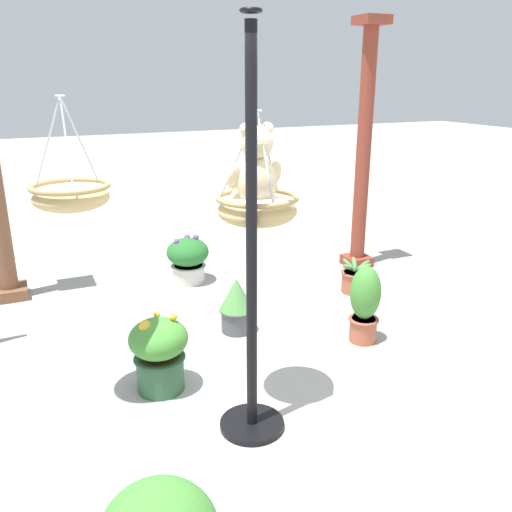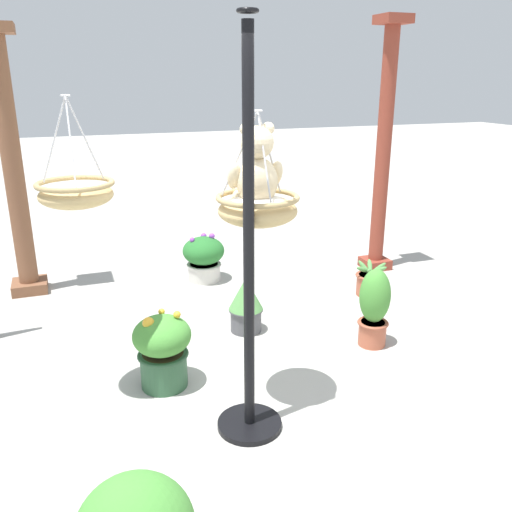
{
  "view_description": "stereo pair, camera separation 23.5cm",
  "coord_description": "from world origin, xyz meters",
  "px_view_note": "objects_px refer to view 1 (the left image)",
  "views": [
    {
      "loc": [
        -1.35,
        -3.02,
        2.28
      ],
      "look_at": [
        0.02,
        0.02,
        1.15
      ],
      "focal_mm": 37.5,
      "sensor_mm": 36.0,
      "label": 1
    },
    {
      "loc": [
        -1.13,
        -3.11,
        2.28
      ],
      "look_at": [
        0.02,
        0.02,
        1.15
      ],
      "focal_mm": 37.5,
      "sensor_mm": 36.0,
      "label": 2
    }
  ],
  "objects_px": {
    "hanging_basket_with_teddy": "(257,208)",
    "teddy_bear": "(256,171)",
    "potted_plant_conical_shrub": "(237,304)",
    "potted_plant_trailing_ivy": "(365,304)",
    "potted_plant_broad_leaf": "(159,352)",
    "greenhouse_pillar_right": "(363,153)",
    "display_pole_central": "(252,316)",
    "potted_plant_tall_leafy": "(355,279)",
    "potted_plant_small_succulent": "(188,258)",
    "hanging_basket_left_high": "(71,195)"
  },
  "relations": [
    {
      "from": "hanging_basket_with_teddy",
      "to": "potted_plant_broad_leaf",
      "type": "distance_m",
      "value": 1.38
    },
    {
      "from": "hanging_basket_left_high",
      "to": "potted_plant_trailing_ivy",
      "type": "height_order",
      "value": "hanging_basket_left_high"
    },
    {
      "from": "greenhouse_pillar_right",
      "to": "potted_plant_trailing_ivy",
      "type": "relative_size",
      "value": 4.08
    },
    {
      "from": "potted_plant_conical_shrub",
      "to": "potted_plant_trailing_ivy",
      "type": "xyz_separation_m",
      "value": [
        0.96,
        -0.65,
        0.09
      ]
    },
    {
      "from": "hanging_basket_left_high",
      "to": "display_pole_central",
      "type": "bearing_deg",
      "value": -37.23
    },
    {
      "from": "potted_plant_broad_leaf",
      "to": "display_pole_central",
      "type": "bearing_deg",
      "value": -58.09
    },
    {
      "from": "teddy_bear",
      "to": "potted_plant_broad_leaf",
      "type": "height_order",
      "value": "teddy_bear"
    },
    {
      "from": "hanging_basket_left_high",
      "to": "teddy_bear",
      "type": "bearing_deg",
      "value": -22.1
    },
    {
      "from": "teddy_bear",
      "to": "hanging_basket_with_teddy",
      "type": "bearing_deg",
      "value": -90.0
    },
    {
      "from": "hanging_basket_left_high",
      "to": "potted_plant_small_succulent",
      "type": "distance_m",
      "value": 2.81
    },
    {
      "from": "hanging_basket_left_high",
      "to": "potted_plant_broad_leaf",
      "type": "xyz_separation_m",
      "value": [
        0.5,
        -0.0,
        -1.24
      ]
    },
    {
      "from": "display_pole_central",
      "to": "potted_plant_conical_shrub",
      "type": "xyz_separation_m",
      "value": [
        0.46,
        1.39,
        -0.56
      ]
    },
    {
      "from": "potted_plant_small_succulent",
      "to": "potted_plant_broad_leaf",
      "type": "bearing_deg",
      "value": -112.64
    },
    {
      "from": "display_pole_central",
      "to": "potted_plant_tall_leafy",
      "type": "distance_m",
      "value": 2.75
    },
    {
      "from": "greenhouse_pillar_right",
      "to": "potted_plant_broad_leaf",
      "type": "bearing_deg",
      "value": -149.35
    },
    {
      "from": "potted_plant_tall_leafy",
      "to": "hanging_basket_with_teddy",
      "type": "bearing_deg",
      "value": -141.16
    },
    {
      "from": "display_pole_central",
      "to": "hanging_basket_with_teddy",
      "type": "bearing_deg",
      "value": 59.04
    },
    {
      "from": "hanging_basket_with_teddy",
      "to": "hanging_basket_left_high",
      "type": "bearing_deg",
      "value": 156.8
    },
    {
      "from": "hanging_basket_left_high",
      "to": "potted_plant_small_succulent",
      "type": "height_order",
      "value": "hanging_basket_left_high"
    },
    {
      "from": "potted_plant_trailing_ivy",
      "to": "potted_plant_tall_leafy",
      "type": "bearing_deg",
      "value": 59.56
    },
    {
      "from": "teddy_bear",
      "to": "potted_plant_trailing_ivy",
      "type": "xyz_separation_m",
      "value": [
        1.27,
        0.47,
        -1.34
      ]
    },
    {
      "from": "potted_plant_tall_leafy",
      "to": "greenhouse_pillar_right",
      "type": "bearing_deg",
      "value": 54.23
    },
    {
      "from": "potted_plant_trailing_ivy",
      "to": "potted_plant_broad_leaf",
      "type": "xyz_separation_m",
      "value": [
        -1.87,
        -0.03,
        -0.04
      ]
    },
    {
      "from": "teddy_bear",
      "to": "potted_plant_trailing_ivy",
      "type": "height_order",
      "value": "teddy_bear"
    },
    {
      "from": "display_pole_central",
      "to": "potted_plant_trailing_ivy",
      "type": "distance_m",
      "value": 1.67
    },
    {
      "from": "greenhouse_pillar_right",
      "to": "potted_plant_tall_leafy",
      "type": "distance_m",
      "value": 1.55
    },
    {
      "from": "teddy_bear",
      "to": "potted_plant_small_succulent",
      "type": "xyz_separation_m",
      "value": [
        0.28,
        2.54,
        -1.42
      ]
    },
    {
      "from": "potted_plant_conical_shrub",
      "to": "potted_plant_trailing_ivy",
      "type": "height_order",
      "value": "potted_plant_trailing_ivy"
    },
    {
      "from": "hanging_basket_with_teddy",
      "to": "potted_plant_tall_leafy",
      "type": "relative_size",
      "value": 1.9
    },
    {
      "from": "hanging_basket_with_teddy",
      "to": "potted_plant_broad_leaf",
      "type": "bearing_deg",
      "value": 141.93
    },
    {
      "from": "potted_plant_small_succulent",
      "to": "potted_plant_broad_leaf",
      "type": "height_order",
      "value": "potted_plant_broad_leaf"
    },
    {
      "from": "hanging_basket_with_teddy",
      "to": "potted_plant_tall_leafy",
      "type": "distance_m",
      "value": 2.73
    },
    {
      "from": "hanging_basket_with_teddy",
      "to": "potted_plant_small_succulent",
      "type": "relative_size",
      "value": 1.31
    },
    {
      "from": "potted_plant_tall_leafy",
      "to": "potted_plant_trailing_ivy",
      "type": "bearing_deg",
      "value": -120.44
    },
    {
      "from": "greenhouse_pillar_right",
      "to": "potted_plant_broad_leaf",
      "type": "distance_m",
      "value": 3.65
    },
    {
      "from": "potted_plant_conical_shrub",
      "to": "potted_plant_small_succulent",
      "type": "bearing_deg",
      "value": 91.15
    },
    {
      "from": "potted_plant_trailing_ivy",
      "to": "potted_plant_broad_leaf",
      "type": "relative_size",
      "value": 1.17
    },
    {
      "from": "greenhouse_pillar_right",
      "to": "potted_plant_trailing_ivy",
      "type": "xyz_separation_m",
      "value": [
        -1.13,
        -1.75,
        -1.05
      ]
    },
    {
      "from": "greenhouse_pillar_right",
      "to": "potted_plant_conical_shrub",
      "type": "distance_m",
      "value": 2.62
    },
    {
      "from": "display_pole_central",
      "to": "potted_plant_conical_shrub",
      "type": "distance_m",
      "value": 1.57
    },
    {
      "from": "display_pole_central",
      "to": "hanging_basket_left_high",
      "type": "bearing_deg",
      "value": 142.77
    },
    {
      "from": "hanging_basket_with_teddy",
      "to": "hanging_basket_left_high",
      "type": "height_order",
      "value": "hanging_basket_left_high"
    },
    {
      "from": "potted_plant_tall_leafy",
      "to": "potted_plant_conical_shrub",
      "type": "xyz_separation_m",
      "value": [
        -1.56,
        -0.36,
        0.11
      ]
    },
    {
      "from": "hanging_basket_with_teddy",
      "to": "teddy_bear",
      "type": "relative_size",
      "value": 1.36
    },
    {
      "from": "potted_plant_small_succulent",
      "to": "potted_plant_broad_leaf",
      "type": "xyz_separation_m",
      "value": [
        -0.87,
        -2.1,
        0.03
      ]
    },
    {
      "from": "greenhouse_pillar_right",
      "to": "potted_plant_broad_leaf",
      "type": "xyz_separation_m",
      "value": [
        -2.99,
        -1.77,
        -1.09
      ]
    },
    {
      "from": "hanging_basket_left_high",
      "to": "potted_plant_conical_shrub",
      "type": "bearing_deg",
      "value": 25.58
    },
    {
      "from": "hanging_basket_with_teddy",
      "to": "potted_plant_broad_leaf",
      "type": "height_order",
      "value": "hanging_basket_with_teddy"
    },
    {
      "from": "hanging_basket_left_high",
      "to": "hanging_basket_with_teddy",
      "type": "bearing_deg",
      "value": -23.2
    },
    {
      "from": "display_pole_central",
      "to": "potted_plant_trailing_ivy",
      "type": "relative_size",
      "value": 3.66
    }
  ]
}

